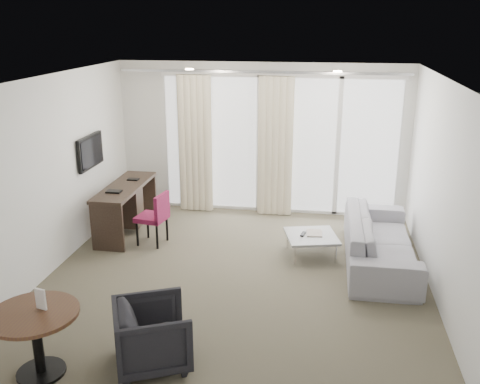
# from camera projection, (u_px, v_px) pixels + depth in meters

# --- Properties ---
(floor) EXTENTS (5.00, 6.00, 0.00)m
(floor) POSITION_uv_depth(u_px,v_px,m) (233.00, 288.00, 6.83)
(floor) COLOR brown
(floor) RESTS_ON ground
(ceiling) EXTENTS (5.00, 6.00, 0.00)m
(ceiling) POSITION_uv_depth(u_px,v_px,m) (232.00, 82.00, 6.03)
(ceiling) COLOR white
(ceiling) RESTS_ON ground
(wall_left) EXTENTS (0.00, 6.00, 2.60)m
(wall_left) POSITION_uv_depth(u_px,v_px,m) (39.00, 182.00, 6.81)
(wall_left) COLOR silver
(wall_left) RESTS_ON ground
(wall_right) EXTENTS (0.00, 6.00, 2.60)m
(wall_right) POSITION_uv_depth(u_px,v_px,m) (449.00, 202.00, 6.05)
(wall_right) COLOR silver
(wall_right) RESTS_ON ground
(wall_front) EXTENTS (5.00, 0.00, 2.60)m
(wall_front) POSITION_uv_depth(u_px,v_px,m) (155.00, 326.00, 3.61)
(wall_front) COLOR silver
(wall_front) RESTS_ON ground
(window_panel) EXTENTS (4.00, 0.02, 2.38)m
(window_panel) POSITION_uv_depth(u_px,v_px,m) (279.00, 145.00, 9.22)
(window_panel) COLOR white
(window_panel) RESTS_ON ground
(window_frame) EXTENTS (4.10, 0.06, 2.44)m
(window_frame) POSITION_uv_depth(u_px,v_px,m) (279.00, 145.00, 9.20)
(window_frame) COLOR white
(window_frame) RESTS_ON ground
(curtain_left) EXTENTS (0.60, 0.20, 2.38)m
(curtain_left) POSITION_uv_depth(u_px,v_px,m) (195.00, 144.00, 9.28)
(curtain_left) COLOR beige
(curtain_left) RESTS_ON ground
(curtain_right) EXTENTS (0.60, 0.20, 2.38)m
(curtain_right) POSITION_uv_depth(u_px,v_px,m) (275.00, 147.00, 9.07)
(curtain_right) COLOR beige
(curtain_right) RESTS_ON ground
(curtain_track) EXTENTS (4.80, 0.04, 0.04)m
(curtain_track) POSITION_uv_depth(u_px,v_px,m) (262.00, 72.00, 8.72)
(curtain_track) COLOR #B2B2B7
(curtain_track) RESTS_ON ceiling
(downlight_a) EXTENTS (0.12, 0.12, 0.02)m
(downlight_a) POSITION_uv_depth(u_px,v_px,m) (189.00, 69.00, 7.67)
(downlight_a) COLOR #FFE0B2
(downlight_a) RESTS_ON ceiling
(downlight_b) EXTENTS (0.12, 0.12, 0.02)m
(downlight_b) POSITION_uv_depth(u_px,v_px,m) (338.00, 71.00, 7.35)
(downlight_b) COLOR #FFE0B2
(downlight_b) RESTS_ON ceiling
(desk) EXTENTS (0.52, 1.65, 0.78)m
(desk) POSITION_uv_depth(u_px,v_px,m) (126.00, 209.00, 8.53)
(desk) COLOR black
(desk) RESTS_ON floor
(tv) EXTENTS (0.05, 0.80, 0.50)m
(tv) POSITION_uv_depth(u_px,v_px,m) (90.00, 152.00, 8.15)
(tv) COLOR black
(tv) RESTS_ON wall_left
(desk_chair) EXTENTS (0.51, 0.48, 0.81)m
(desk_chair) POSITION_uv_depth(u_px,v_px,m) (152.00, 218.00, 8.08)
(desk_chair) COLOR maroon
(desk_chair) RESTS_ON floor
(round_table) EXTENTS (1.04, 1.04, 0.67)m
(round_table) POSITION_uv_depth(u_px,v_px,m) (38.00, 343.00, 5.09)
(round_table) COLOR #492C1A
(round_table) RESTS_ON floor
(menu_card) EXTENTS (0.12, 0.05, 0.21)m
(menu_card) POSITION_uv_depth(u_px,v_px,m) (41.00, 304.00, 5.03)
(menu_card) COLOR white
(menu_card) RESTS_ON round_table
(tub_armchair) EXTENTS (0.95, 0.94, 0.66)m
(tub_armchair) POSITION_uv_depth(u_px,v_px,m) (152.00, 335.00, 5.24)
(tub_armchair) COLOR black
(tub_armchair) RESTS_ON floor
(coffee_table) EXTENTS (0.85, 0.85, 0.32)m
(coffee_table) POSITION_uv_depth(u_px,v_px,m) (311.00, 245.00, 7.73)
(coffee_table) COLOR gray
(coffee_table) RESTS_ON floor
(remote) EXTENTS (0.08, 0.17, 0.02)m
(remote) POSITION_uv_depth(u_px,v_px,m) (303.00, 232.00, 7.68)
(remote) COLOR black
(remote) RESTS_ON coffee_table
(magazine) EXTENTS (0.21, 0.26, 0.01)m
(magazine) POSITION_uv_depth(u_px,v_px,m) (314.00, 231.00, 7.73)
(magazine) COLOR gray
(magazine) RESTS_ON coffee_table
(sofa) EXTENTS (0.91, 2.33, 0.68)m
(sofa) POSITION_uv_depth(u_px,v_px,m) (380.00, 240.00, 7.45)
(sofa) COLOR gray
(sofa) RESTS_ON floor
(terrace_slab) EXTENTS (5.60, 3.00, 0.12)m
(terrace_slab) POSITION_uv_depth(u_px,v_px,m) (284.00, 189.00, 11.03)
(terrace_slab) COLOR #4D4D50
(terrace_slab) RESTS_ON ground
(rattan_chair_a) EXTENTS (0.62, 0.62, 0.84)m
(rattan_chair_a) POSITION_uv_depth(u_px,v_px,m) (302.00, 171.00, 10.56)
(rattan_chair_a) COLOR brown
(rattan_chair_a) RESTS_ON terrace_slab
(rattan_chair_b) EXTENTS (0.72, 0.72, 0.81)m
(rattan_chair_b) POSITION_uv_depth(u_px,v_px,m) (340.00, 175.00, 10.34)
(rattan_chair_b) COLOR brown
(rattan_chair_b) RESTS_ON terrace_slab
(rattan_table) EXTENTS (0.47, 0.47, 0.45)m
(rattan_table) POSITION_uv_depth(u_px,v_px,m) (325.00, 177.00, 10.79)
(rattan_table) COLOR brown
(rattan_table) RESTS_ON terrace_slab
(balustrade) EXTENTS (5.50, 0.06, 1.05)m
(balustrade) POSITION_uv_depth(u_px,v_px,m) (290.00, 146.00, 12.22)
(balustrade) COLOR #B2B2B7
(balustrade) RESTS_ON terrace_slab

